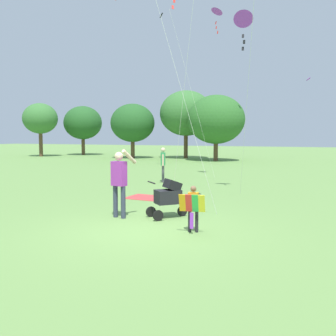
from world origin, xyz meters
name	(u,v)px	position (x,y,z in m)	size (l,w,h in m)	color
ground_plane	(148,229)	(0.00, 0.00, 0.00)	(120.00, 120.00, 0.00)	#668E47
treeline_distant	(181,119)	(-7.31, 23.75, 3.49)	(37.14, 7.58, 6.09)	brown
child_with_butterfly_kite	(193,205)	(1.06, 0.11, 0.63)	(0.59, 0.37, 1.05)	#232328
person_adult_flyer	(119,178)	(-1.18, 0.84, 1.05)	(0.64, 0.53, 1.82)	#33384C
stroller	(169,195)	(0.02, 1.31, 0.61)	(0.98, 0.97, 1.03)	black
kite_orange_delta	(216,15)	(-0.91, 10.08, 7.83)	(2.22, 1.96, 8.15)	purple
kite_blue_high	(243,21)	(1.09, 5.95, 6.21)	(1.16, 3.06, 6.56)	purple
person_sitting_far	(163,162)	(-2.82, 8.04, 0.93)	(0.32, 0.48, 1.58)	#4C4C51
picnic_blanket	(149,198)	(-1.70, 3.92, 0.01)	(1.52, 1.07, 0.02)	#CC3D3D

